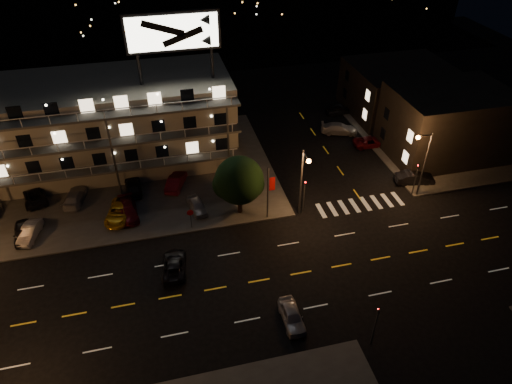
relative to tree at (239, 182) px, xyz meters
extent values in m
plane|color=black|center=(-2.34, -9.98, -4.11)|extent=(140.00, 140.00, 0.00)
cube|color=#3A3A38|center=(-16.34, 10.02, -4.04)|extent=(44.00, 24.00, 0.15)
cube|color=#3A3A38|center=(27.66, 10.02, -4.04)|extent=(16.00, 24.00, 0.15)
cube|color=gray|center=(-12.34, 14.02, 0.89)|extent=(28.00, 12.00, 10.00)
cube|color=gray|center=(-12.34, 14.02, 6.14)|extent=(28.00, 12.00, 0.50)
cube|color=#3A3A38|center=(-12.34, 7.12, -0.96)|extent=(28.00, 1.80, 0.25)
cube|color=#3A3A38|center=(-12.34, 7.12, 2.24)|extent=(28.00, 1.80, 0.25)
cube|color=#3A3A38|center=(-12.34, 7.12, 5.44)|extent=(28.00, 1.80, 0.25)
cylinder|color=black|center=(-8.34, 12.02, 8.14)|extent=(0.36, 0.36, 3.50)
cylinder|color=black|center=(-0.34, 12.02, 8.14)|extent=(0.36, 0.36, 3.50)
cube|color=black|center=(-4.34, 12.02, 11.89)|extent=(10.20, 0.50, 4.20)
cube|color=white|center=(-4.34, 11.72, 11.89)|extent=(9.60, 0.06, 3.60)
cube|color=black|center=(27.66, 6.02, 0.14)|extent=(14.00, 10.00, 8.50)
cube|color=black|center=(27.66, 18.02, -0.61)|extent=(14.00, 12.00, 7.00)
cylinder|color=#2D2D30|center=(6.16, -1.68, -0.11)|extent=(0.20, 0.20, 8.00)
cylinder|color=#2D2D30|center=(6.16, -2.48, 3.69)|extent=(0.12, 1.80, 0.12)
sphere|color=#FF8E3F|center=(6.16, -3.28, 3.59)|extent=(0.44, 0.44, 0.44)
cylinder|color=#2D2D30|center=(20.16, -1.68, -0.11)|extent=(0.20, 0.20, 8.00)
cylinder|color=#2D2D30|center=(19.36, -1.68, 3.69)|extent=(1.80, 0.12, 0.12)
sphere|color=#FF8E3F|center=(18.56, -1.68, 3.59)|extent=(0.44, 0.44, 0.44)
cylinder|color=#2D2D30|center=(6.66, -1.48, -2.31)|extent=(0.14, 0.14, 3.60)
imported|color=black|center=(6.66, -1.48, -0.01)|extent=(0.20, 0.16, 1.00)
sphere|color=#FF0C0C|center=(6.66, -1.60, -0.11)|extent=(0.14, 0.14, 0.14)
cylinder|color=#2D2D30|center=(6.66, -18.48, -2.31)|extent=(0.14, 0.14, 3.60)
imported|color=black|center=(6.66, -18.48, -0.01)|extent=(0.20, 0.16, 1.00)
sphere|color=#FF0C0C|center=(6.66, -18.36, -0.11)|extent=(0.14, 0.14, 0.14)
cylinder|color=#2D2D30|center=(19.66, -1.48, -2.31)|extent=(0.14, 0.14, 3.60)
imported|color=black|center=(19.66, -1.48, -0.01)|extent=(0.16, 0.20, 1.00)
sphere|color=#FF0C0C|center=(19.54, -1.48, -0.11)|extent=(0.14, 0.14, 0.14)
cylinder|color=#2D2D30|center=(2.66, -1.58, -0.91)|extent=(0.16, 0.16, 6.40)
cube|color=#AD0C11|center=(3.11, -1.58, 0.29)|extent=(0.60, 0.04, 1.60)
cylinder|color=#2D2D30|center=(-5.34, -1.38, -3.01)|extent=(0.08, 0.08, 2.20)
cylinder|color=#AD0C11|center=(-5.34, -1.43, -1.96)|extent=(0.91, 0.04, 0.91)
cylinder|color=black|center=(0.05, -0.01, -2.78)|extent=(0.49, 0.49, 2.35)
sphere|color=black|center=(0.05, -0.01, 0.16)|extent=(5.10, 5.10, 5.10)
sphere|color=black|center=(-1.13, 0.38, -0.43)|extent=(3.14, 3.14, 3.14)
sphere|color=black|center=(1.13, -0.40, -0.23)|extent=(2.94, 2.94, 2.94)
imported|color=black|center=(-21.90, 1.02, -3.30)|extent=(2.04, 4.02, 1.31)
imported|color=#9D9DA2|center=(-21.20, 0.97, -3.32)|extent=(2.21, 4.10, 1.28)
imported|color=gold|center=(-12.54, 2.13, -3.29)|extent=(3.25, 5.19, 1.34)
imported|color=#590C14|center=(-11.59, 2.17, -3.30)|extent=(2.35, 4.76, 1.33)
imported|color=#9D9DA2|center=(-4.39, 1.32, -3.34)|extent=(2.16, 3.87, 1.24)
imported|color=black|center=(-21.61, 7.49, -3.26)|extent=(3.50, 5.43, 1.39)
imported|color=#9D9DA2|center=(-17.22, 6.04, -3.31)|extent=(2.67, 4.77, 1.31)
imported|color=black|center=(-10.94, 6.51, -3.20)|extent=(2.01, 4.52, 1.51)
imported|color=#590C14|center=(-6.14, 6.22, -3.24)|extent=(2.99, 4.63, 1.44)
imported|color=black|center=(21.04, 0.57, -3.37)|extent=(4.73, 2.44, 1.49)
imported|color=#590C14|center=(19.66, 9.65, -3.49)|extent=(4.58, 2.26, 1.25)
imported|color=#9D9DA2|center=(16.99, 13.82, -3.39)|extent=(5.35, 3.50, 1.44)
imported|color=black|center=(19.07, 19.33, -3.44)|extent=(4.03, 1.83, 1.34)
imported|color=#9D9DA2|center=(1.20, -14.91, -3.44)|extent=(1.59, 3.92, 1.33)
imported|color=black|center=(-7.61, -6.81, -3.48)|extent=(2.62, 4.72, 1.25)
camera|label=1|loc=(-7.33, -37.50, 26.95)|focal=32.00mm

